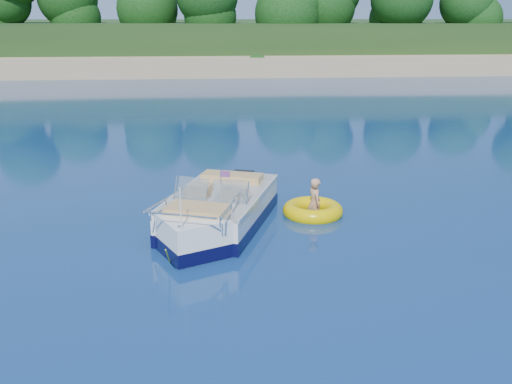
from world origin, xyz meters
The scene contains 6 objects.
ground centered at (0.00, 0.00, 0.00)m, with size 160.00×160.00×0.00m, color #0B284E.
shoreline centered at (0.00, 63.77, 0.98)m, with size 170.00×59.00×6.00m.
treeline centered at (0.04, 41.01, 5.55)m, with size 150.00×7.12×8.19m.
motorboat centered at (-3.06, 1.78, 0.35)m, with size 3.01×5.16×1.79m.
tow_tube centered at (-0.68, 2.57, 0.10)m, with size 1.53×1.53×0.39m.
boy centered at (-0.65, 2.62, 0.00)m, with size 0.49×0.32×1.34m, color tan.
Camera 1 is at (-3.18, -10.41, 4.66)m, focal length 40.00 mm.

